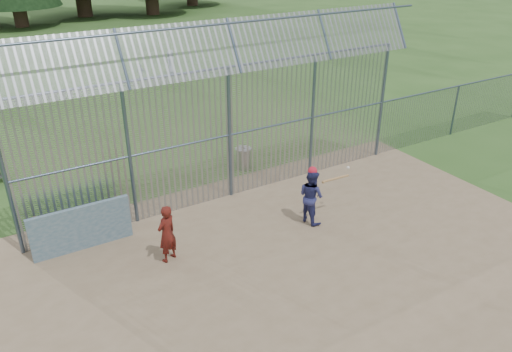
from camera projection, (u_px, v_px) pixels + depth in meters
ground at (296, 251)px, 12.75m from camera, size 120.00×120.00×0.00m
dirt_infield at (308, 261)px, 12.36m from camera, size 14.00×10.00×0.02m
dugout_wall at (82, 228)px, 12.59m from camera, size 2.50×0.12×1.20m
batter at (311, 196)px, 13.71m from camera, size 0.70×0.84×1.57m
onlooker at (167, 234)px, 12.07m from camera, size 0.65×0.56×1.51m
bg_kid_standing at (171, 62)px, 28.16m from camera, size 0.79×0.74×1.36m
bg_kid_seated at (141, 73)px, 26.96m from camera, size 0.53×0.53×0.90m
batting_gear at (318, 173)px, 13.46m from camera, size 1.34×0.33×0.51m
trash_can at (243, 158)px, 17.03m from camera, size 0.56×0.56×0.82m
backstop_fence at (283, 113)px, 15.18m from camera, size 20.09×0.81×5.30m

